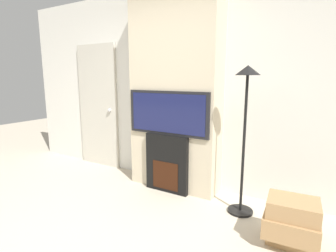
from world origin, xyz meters
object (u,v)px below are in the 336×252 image
Objects in this scene: floor_lamp at (246,110)px; box_stack at (291,222)px; television at (168,113)px; fireplace at (168,163)px.

box_stack is at bearing -34.45° from floor_lamp.
television is at bearing 175.48° from floor_lamp.
floor_lamp is (0.99, -0.08, 0.78)m from fireplace.
floor_lamp reaches higher than television.
floor_lamp reaches higher than box_stack.
fireplace is 1.62× the size of box_stack.
television is 2.41× the size of box_stack.
floor_lamp reaches higher than fireplace.
television reaches higher than fireplace.
floor_lamp is (0.99, -0.08, 0.11)m from television.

